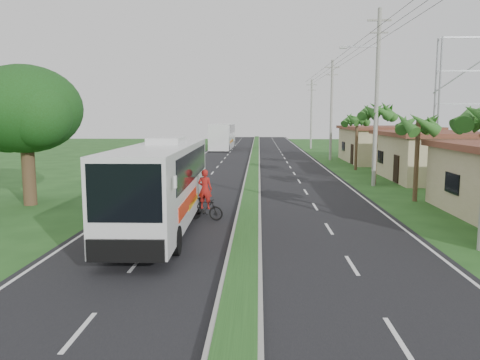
{
  "coord_description": "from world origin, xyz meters",
  "views": [
    {
      "loc": [
        0.48,
        -14.7,
        4.75
      ],
      "look_at": [
        -0.41,
        7.3,
        1.8
      ],
      "focal_mm": 35.0,
      "sensor_mm": 36.0,
      "label": 1
    }
  ],
  "objects": [
    {
      "name": "utility_pole_c",
      "position": [
        8.5,
        38.0,
        5.67
      ],
      "size": [
        1.6,
        0.28,
        11.0
      ],
      "color": "gray",
      "rests_on": "ground"
    },
    {
      "name": "coach_bus_main",
      "position": [
        -3.6,
        4.79,
        2.13
      ],
      "size": [
        2.75,
        12.05,
        3.88
      ],
      "rotation": [
        0.0,
        0.0,
        0.02
      ],
      "color": "silver",
      "rests_on": "ground"
    },
    {
      "name": "palm_verge_b",
      "position": [
        9.4,
        12.0,
        4.36
      ],
      "size": [
        2.4,
        2.4,
        5.05
      ],
      "color": "#473321",
      "rests_on": "ground"
    },
    {
      "name": "motorcyclist",
      "position": [
        -2.0,
        6.54,
        0.89
      ],
      "size": [
        1.79,
        0.86,
        2.39
      ],
      "rotation": [
        0.0,
        0.0,
        -0.22
      ],
      "color": "black",
      "rests_on": "ground"
    },
    {
      "name": "median_strip",
      "position": [
        0.0,
        20.0,
        0.1
      ],
      "size": [
        1.2,
        160.0,
        0.18
      ],
      "color": "gray",
      "rests_on": "ground"
    },
    {
      "name": "lane_edge_right",
      "position": [
        6.7,
        20.0,
        0.0
      ],
      "size": [
        0.12,
        160.0,
        0.01
      ],
      "primitive_type": "cube",
      "color": "silver",
      "rests_on": "ground"
    },
    {
      "name": "coach_bus_far",
      "position": [
        -4.94,
        55.51,
        2.17
      ],
      "size": [
        3.06,
        13.16,
        3.82
      ],
      "rotation": [
        0.0,
        0.0,
        -0.02
      ],
      "color": "white",
      "rests_on": "ground"
    },
    {
      "name": "palm_verge_c",
      "position": [
        8.8,
        19.0,
        5.12
      ],
      "size": [
        2.4,
        2.4,
        5.85
      ],
      "color": "#473321",
      "rests_on": "ground"
    },
    {
      "name": "shade_tree",
      "position": [
        -12.11,
        10.02,
        5.03
      ],
      "size": [
        6.3,
        6.0,
        7.54
      ],
      "color": "#473321",
      "rests_on": "ground"
    },
    {
      "name": "shop_mid",
      "position": [
        14.0,
        22.0,
        1.86
      ],
      "size": [
        7.6,
        10.6,
        3.67
      ],
      "color": "tan",
      "rests_on": "ground"
    },
    {
      "name": "road_asphalt",
      "position": [
        0.0,
        20.0,
        0.01
      ],
      "size": [
        14.0,
        160.0,
        0.02
      ],
      "primitive_type": "cube",
      "color": "black",
      "rests_on": "ground"
    },
    {
      "name": "lane_edge_left",
      "position": [
        -6.7,
        20.0,
        0.0
      ],
      "size": [
        0.12,
        160.0,
        0.01
      ],
      "primitive_type": "cube",
      "color": "silver",
      "rests_on": "ground"
    },
    {
      "name": "shop_far",
      "position": [
        14.0,
        36.0,
        1.93
      ],
      "size": [
        8.6,
        11.6,
        3.82
      ],
      "color": "tan",
      "rests_on": "ground"
    },
    {
      "name": "palm_verge_d",
      "position": [
        9.3,
        28.0,
        4.55
      ],
      "size": [
        2.4,
        2.4,
        5.25
      ],
      "color": "#473321",
      "rests_on": "ground"
    },
    {
      "name": "utility_pole_b",
      "position": [
        8.47,
        18.0,
        6.26
      ],
      "size": [
        3.2,
        0.28,
        12.0
      ],
      "color": "gray",
      "rests_on": "ground"
    },
    {
      "name": "ground",
      "position": [
        0.0,
        0.0,
        0.0
      ],
      "size": [
        180.0,
        180.0,
        0.0
      ],
      "primitive_type": "plane",
      "color": "#1F4619",
      "rests_on": "ground"
    },
    {
      "name": "utility_pole_d",
      "position": [
        8.5,
        58.0,
        5.42
      ],
      "size": [
        1.6,
        0.28,
        10.5
      ],
      "color": "gray",
      "rests_on": "ground"
    }
  ]
}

